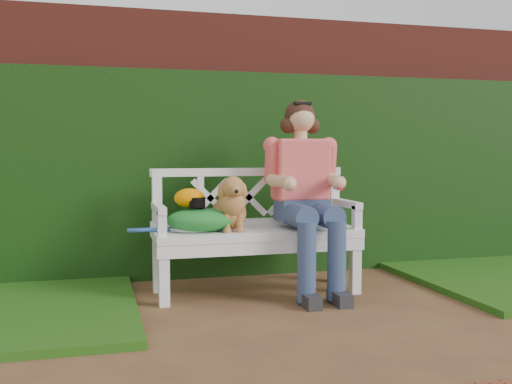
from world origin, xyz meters
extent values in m
plane|color=#563223|center=(0.00, 0.00, 0.00)|extent=(60.00, 60.00, 0.00)
cube|color=maroon|center=(0.00, 1.90, 1.10)|extent=(10.00, 0.30, 2.20)
cube|color=#183E10|center=(0.00, 1.68, 0.85)|extent=(10.00, 0.18, 1.70)
cube|color=black|center=(-0.65, 0.94, 0.69)|extent=(0.12, 0.10, 0.07)
ellipsoid|color=orange|center=(-0.70, 0.98, 0.72)|extent=(0.26, 0.23, 0.14)
camera|label=1|loc=(-1.35, -3.24, 1.06)|focal=42.00mm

